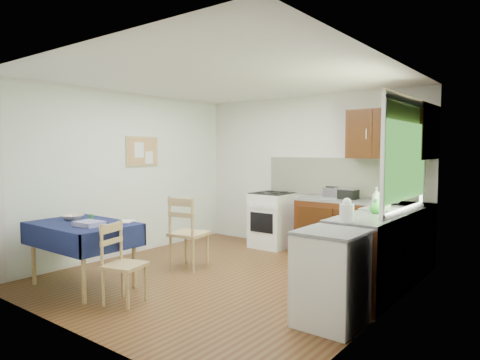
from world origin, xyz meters
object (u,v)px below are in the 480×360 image
Objects in this scene: sandwich_press at (347,193)px; chair_far at (187,230)px; chair_near at (121,261)px; kettle at (347,211)px; toaster at (332,193)px; dish_rack at (383,208)px; dining_table at (83,232)px.

chair_far is at bearing -130.35° from sandwich_press.
kettle is at bearing -71.75° from chair_near.
toaster is 0.22m from sandwich_press.
dish_rack is at bearing -54.95° from chair_near.
dining_table is 1.37m from chair_far.
kettle reaches higher than chair_far.
toaster reaches higher than chair_far.
dish_rack is at bearing -167.82° from chair_far.
chair_far is 4.32× the size of toaster.
chair_far is at bearing -114.01° from toaster.
chair_near is 3.29m from toaster.
dining_table is 1.47× the size of chair_near.
chair_far is 2.40m from sandwich_press.
toaster is at bearing -31.19° from chair_near.
dish_rack reaches higher than chair_near.
chair_far reaches higher than dining_table.
chair_far is 1.17× the size of chair_near.
chair_far is 4.16× the size of kettle.
chair_far is (0.45, 1.29, -0.13)m from dining_table.
dining_table is 3.05m from kettle.
chair_far is 2.37m from kettle.
chair_near is (0.37, -1.36, -0.08)m from chair_far.
dish_rack reaches higher than sandwich_press.
kettle reaches higher than toaster.
chair_near is 3.42m from sandwich_press.
dish_rack reaches higher than dining_table.
dining_table is 5.42× the size of toaster.
sandwich_press is 1.20m from dish_rack.
sandwich_press is at bearing 113.64° from kettle.
sandwich_press is (0.21, 0.07, 0.00)m from toaster.
dish_rack reaches higher than chair_far.
sandwich_press reaches higher than chair_near.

